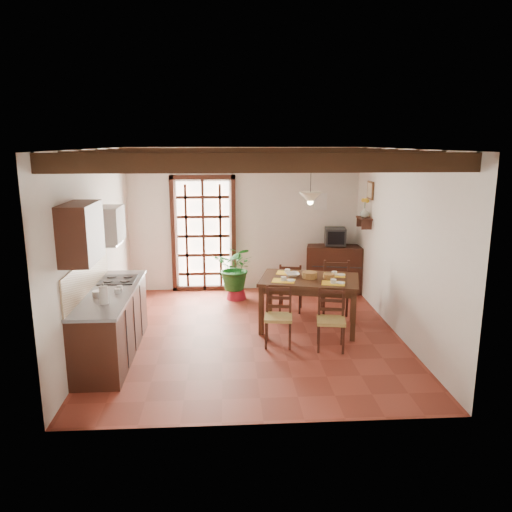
{
  "coord_description": "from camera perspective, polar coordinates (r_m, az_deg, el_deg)",
  "views": [
    {
      "loc": [
        -0.38,
        -7.2,
        2.89
      ],
      "look_at": [
        0.1,
        0.4,
        1.15
      ],
      "focal_mm": 35.0,
      "sensor_mm": 36.0,
      "label": 1
    }
  ],
  "objects": [
    {
      "name": "shelf_vase",
      "position": [
        9.24,
        12.3,
        4.87
      ],
      "size": [
        0.15,
        0.15,
        0.15
      ],
      "primitive_type": "imported",
      "color": "#B2BFB2",
      "rests_on": "wall_shelf"
    },
    {
      "name": "wall_shelf",
      "position": [
        9.26,
        12.26,
        4.01
      ],
      "size": [
        0.2,
        0.42,
        0.2
      ],
      "color": "#331810",
      "rests_on": "room_shell"
    },
    {
      "name": "chair_far_right",
      "position": [
        8.71,
        8.95,
        -4.55
      ],
      "size": [
        0.49,
        0.48,
        0.98
      ],
      "rotation": [
        0.0,
        0.0,
        3.04
      ],
      "color": "#A88E47",
      "rests_on": "ground_plane"
    },
    {
      "name": "kitchen_counter",
      "position": [
        7.2,
        -16.16,
        -7.27
      ],
      "size": [
        0.64,
        2.25,
        1.38
      ],
      "color": "#331810",
      "rests_on": "ground_plane"
    },
    {
      "name": "framed_picture",
      "position": [
        9.21,
        12.92,
        7.32
      ],
      "size": [
        0.03,
        0.32,
        0.32
      ],
      "color": "brown",
      "rests_on": "room_shell"
    },
    {
      "name": "pendant_lamp",
      "position": [
        7.7,
        6.23,
        6.75
      ],
      "size": [
        0.36,
        0.36,
        0.84
      ],
      "color": "black",
      "rests_on": "room_shell"
    },
    {
      "name": "upper_cabinet",
      "position": [
        6.23,
        -19.38,
        2.51
      ],
      "size": [
        0.35,
        0.8,
        0.7
      ],
      "primitive_type": "cube",
      "color": "#331810",
      "rests_on": "room_shell"
    },
    {
      "name": "dining_table",
      "position": [
        7.87,
        6.11,
        -3.26
      ],
      "size": [
        1.7,
        1.31,
        0.82
      ],
      "rotation": [
        0.0,
        0.0,
        -0.25
      ],
      "color": "#3C2113",
      "rests_on": "ground_plane"
    },
    {
      "name": "table_bowl",
      "position": [
        7.91,
        4.22,
        -2.15
      ],
      "size": [
        0.23,
        0.23,
        0.05
      ],
      "primitive_type": "imported",
      "rotation": [
        0.0,
        0.0,
        0.06
      ],
      "color": "white",
      "rests_on": "dining_table"
    },
    {
      "name": "crt_tv",
      "position": [
        9.82,
        9.05,
        2.22
      ],
      "size": [
        0.43,
        0.41,
        0.34
      ],
      "rotation": [
        0.0,
        0.0,
        -0.12
      ],
      "color": "black",
      "rests_on": "sideboard"
    },
    {
      "name": "potted_plant",
      "position": [
        9.32,
        -2.28,
        -1.55
      ],
      "size": [
        2.44,
        2.27,
        2.22
      ],
      "primitive_type": "imported",
      "rotation": [
        0.0,
        0.0,
        -0.33
      ],
      "color": "#144C19",
      "rests_on": "ground_plane"
    },
    {
      "name": "shelf_flowers",
      "position": [
        9.21,
        12.36,
        6.15
      ],
      "size": [
        0.14,
        0.14,
        0.36
      ],
      "color": "yellow",
      "rests_on": "shelf_vase"
    },
    {
      "name": "range_hood",
      "position": [
        7.43,
        -16.58,
        3.39
      ],
      "size": [
        0.38,
        0.6,
        0.54
      ],
      "color": "white",
      "rests_on": "room_shell"
    },
    {
      "name": "chair_far_left",
      "position": [
        8.76,
        3.98,
        -4.55
      ],
      "size": [
        0.47,
        0.46,
        0.86
      ],
      "rotation": [
        0.0,
        0.0,
        2.92
      ],
      "color": "#A88E47",
      "rests_on": "ground_plane"
    },
    {
      "name": "sideboard",
      "position": [
        9.97,
        8.91,
        -1.42
      ],
      "size": [
        1.15,
        0.69,
        0.91
      ],
      "primitive_type": "cube",
      "rotation": [
        0.0,
        0.0,
        -0.21
      ],
      "color": "#331810",
      "rests_on": "ground_plane"
    },
    {
      "name": "ground_plane",
      "position": [
        7.77,
        -0.56,
        -8.97
      ],
      "size": [
        5.0,
        5.0,
        0.0
      ],
      "primitive_type": "plane",
      "color": "maroon"
    },
    {
      "name": "fuse_box",
      "position": [
        9.93,
        7.38,
        6.18
      ],
      "size": [
        0.25,
        0.03,
        0.32
      ],
      "primitive_type": "cube",
      "color": "white",
      "rests_on": "room_shell"
    },
    {
      "name": "plant_pot",
      "position": [
        9.44,
        -2.25,
        -4.25
      ],
      "size": [
        0.38,
        0.38,
        0.23
      ],
      "primitive_type": "cone",
      "color": "maroon",
      "rests_on": "ground_plane"
    },
    {
      "name": "room_shell",
      "position": [
        7.29,
        -0.59,
        4.4
      ],
      "size": [
        4.52,
        5.02,
        2.81
      ],
      "color": "silver",
      "rests_on": "ground_plane"
    },
    {
      "name": "chair_near_right",
      "position": [
        7.26,
        8.53,
        -8.44
      ],
      "size": [
        0.46,
        0.44,
        0.86
      ],
      "rotation": [
        0.0,
        0.0,
        -0.17
      ],
      "color": "#A88E47",
      "rests_on": "ground_plane"
    },
    {
      "name": "table_setting",
      "position": [
        7.81,
        6.15,
        -1.82
      ],
      "size": [
        1.1,
        0.73,
        0.1
      ],
      "rotation": [
        0.0,
        0.0,
        -0.25
      ],
      "color": "yellow",
      "rests_on": "dining_table"
    },
    {
      "name": "french_door",
      "position": [
        9.81,
        -6.02,
        2.74
      ],
      "size": [
        1.26,
        0.11,
        2.32
      ],
      "color": "white",
      "rests_on": "ground_plane"
    },
    {
      "name": "counter_items",
      "position": [
        7.14,
        -16.24,
        -3.35
      ],
      "size": [
        0.5,
        1.43,
        0.25
      ],
      "color": "black",
      "rests_on": "kitchen_counter"
    },
    {
      "name": "ceiling_beams",
      "position": [
        7.21,
        -0.61,
        11.28
      ],
      "size": [
        4.5,
        4.34,
        0.2
      ],
      "color": "black",
      "rests_on": "room_shell"
    },
    {
      "name": "chair_near_left",
      "position": [
        7.32,
        2.56,
        -8.14
      ],
      "size": [
        0.44,
        0.42,
        0.86
      ],
      "rotation": [
        0.0,
        0.0,
        -0.13
      ],
      "color": "#A88E47",
      "rests_on": "ground_plane"
    }
  ]
}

